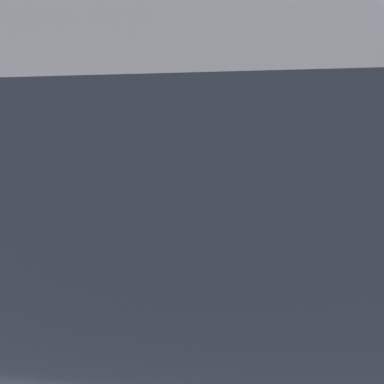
# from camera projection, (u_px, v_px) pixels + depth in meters

# --- Properties ---
(sidewalk) EXTENTS (24.00, 2.80, 0.12)m
(sidewalk) POSITION_uv_depth(u_px,v_px,m) (227.00, 282.00, 4.39)
(sidewalk) COLOR #9E9B96
(sidewalk) RESTS_ON ground_plane
(building_facade) EXTENTS (24.00, 0.30, 4.74)m
(building_facade) POSITION_uv_depth(u_px,v_px,m) (235.00, 105.00, 6.34)
(building_facade) COLOR gray
(building_facade) RESTS_ON ground_plane
(parking_meter) EXTENTS (0.20, 0.15, 1.53)m
(parking_meter) POSITION_uv_depth(u_px,v_px,m) (192.00, 190.00, 3.20)
(parking_meter) COLOR gray
(parking_meter) RESTS_ON sidewalk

